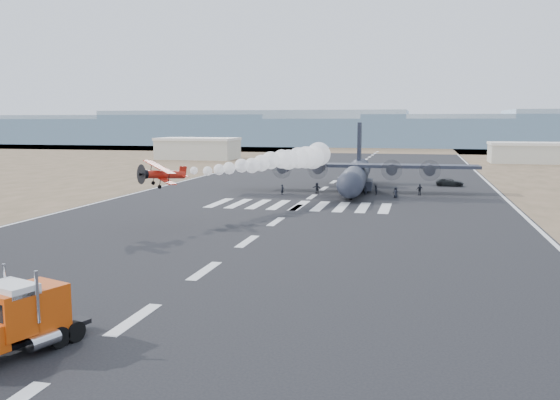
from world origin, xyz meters
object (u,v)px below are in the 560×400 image
(hangar_left, at_px, (198,148))
(crew_g, at_px, (365,191))
(crew_a, at_px, (282,190))
(crew_f, at_px, (317,188))
(aerobatic_biplane, at_px, (162,174))
(transport_aircraft, at_px, (356,173))
(crew_e, at_px, (396,192))
(crew_h, at_px, (375,190))
(support_vehicle, at_px, (450,182))
(crew_c, at_px, (342,188))
(crew_b, at_px, (342,188))
(crew_d, at_px, (420,190))
(hangar_right, at_px, (526,152))
(semi_truck, at_px, (14,319))

(hangar_left, relative_size, crew_g, 15.76)
(crew_a, relative_size, crew_f, 0.96)
(aerobatic_biplane, height_order, transport_aircraft, transport_aircraft)
(crew_e, bearing_deg, aerobatic_biplane, -105.83)
(crew_g, distance_m, crew_h, 2.03)
(support_vehicle, height_order, crew_a, crew_a)
(support_vehicle, xyz_separation_m, crew_e, (-9.00, -19.40, 0.13))
(crew_c, xyz_separation_m, crew_h, (5.62, -1.42, -0.05))
(support_vehicle, distance_m, crew_e, 21.39)
(hangar_left, height_order, crew_e, hangar_left)
(crew_h, bearing_deg, crew_g, -43.80)
(transport_aircraft, height_order, crew_b, transport_aircraft)
(crew_a, xyz_separation_m, crew_d, (21.70, 4.52, 0.07))
(hangar_right, xyz_separation_m, crew_h, (-36.41, -85.12, -2.23))
(crew_a, bearing_deg, crew_f, -37.06)
(crew_f, relative_size, crew_g, 1.14)
(hangar_left, distance_m, hangar_right, 98.13)
(aerobatic_biplane, relative_size, crew_c, 3.67)
(crew_c, bearing_deg, hangar_left, 171.99)
(semi_truck, xyz_separation_m, crew_d, (20.03, 72.11, -0.91))
(hangar_right, xyz_separation_m, semi_truck, (-49.44, -156.26, -1.18))
(transport_aircraft, bearing_deg, hangar_right, 60.47)
(crew_h, bearing_deg, hangar_left, -138.24)
(support_vehicle, distance_m, crew_b, 23.70)
(hangar_right, xyz_separation_m, crew_b, (-41.94, -84.18, -2.18))
(hangar_right, distance_m, crew_c, 93.69)
(crew_f, distance_m, crew_h, 9.63)
(aerobatic_biplane, bearing_deg, semi_truck, -57.95)
(transport_aircraft, relative_size, crew_d, 21.83)
(crew_d, height_order, crew_g, crew_d)
(aerobatic_biplane, distance_m, crew_b, 39.80)
(support_vehicle, height_order, crew_c, crew_c)
(semi_truck, relative_size, crew_a, 4.93)
(support_vehicle, xyz_separation_m, crew_c, (-17.96, -15.09, 0.14))
(semi_truck, distance_m, support_vehicle, 91.25)
(crew_b, relative_size, crew_h, 1.06)
(hangar_right, height_order, aerobatic_biplane, aerobatic_biplane)
(hangar_right, distance_m, support_vehicle, 72.75)
(crew_c, relative_size, crew_d, 0.90)
(crew_a, bearing_deg, crew_e, -69.55)
(hangar_left, distance_m, support_vehicle, 97.57)
(semi_truck, bearing_deg, hangar_left, 126.69)
(transport_aircraft, relative_size, crew_c, 24.22)
(hangar_right, relative_size, crew_d, 11.09)
(crew_c, bearing_deg, semi_truck, -49.25)
(semi_truck, bearing_deg, hangar_right, 91.33)
(transport_aircraft, height_order, crew_g, transport_aircraft)
(hangar_left, height_order, transport_aircraft, transport_aircraft)
(hangar_left, relative_size, crew_a, 14.30)
(transport_aircraft, xyz_separation_m, crew_c, (-1.85, -3.54, -2.17))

